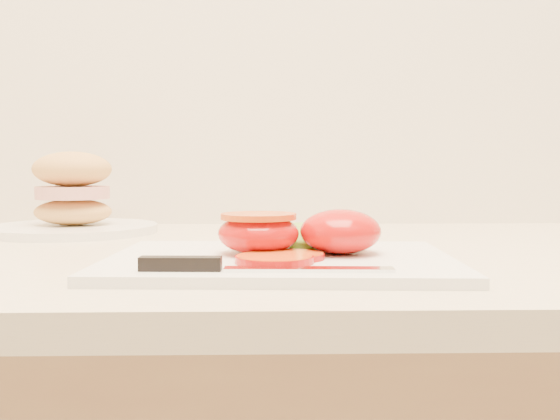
{
  "coord_description": "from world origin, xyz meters",
  "views": [
    {
      "loc": [
        -0.47,
        0.93,
        1.03
      ],
      "look_at": [
        -0.46,
        1.56,
        0.99
      ],
      "focal_mm": 40.0,
      "sensor_mm": 36.0,
      "label": 1
    }
  ],
  "objects": [
    {
      "name": "tomato_half_dome",
      "position": [
        -0.4,
        1.56,
        0.96
      ],
      "size": [
        0.08,
        0.08,
        0.05
      ],
      "primitive_type": "ellipsoid",
      "color": "red",
      "rests_on": "cutting_board"
    },
    {
      "name": "tomato_slice_1",
      "position": [
        -0.45,
        1.52,
        0.94
      ],
      "size": [
        0.06,
        0.06,
        0.01
      ],
      "primitive_type": "cylinder",
      "color": "#DD5D0F",
      "rests_on": "cutting_board"
    },
    {
      "name": "knife",
      "position": [
        -0.5,
        1.46,
        0.94
      ],
      "size": [
        0.22,
        0.03,
        0.01
      ],
      "rotation": [
        0.0,
        0.0,
        -0.04
      ],
      "color": "silver",
      "rests_on": "cutting_board"
    },
    {
      "name": "lettuce_leaf_0",
      "position": [
        -0.43,
        1.62,
        0.95
      ],
      "size": [
        0.13,
        0.12,
        0.02
      ],
      "primitive_type": "ellipsoid",
      "rotation": [
        0.0,
        0.0,
        0.7
      ],
      "color": "#7CB22F",
      "rests_on": "cutting_board"
    },
    {
      "name": "sandwich_plate",
      "position": [
        -0.76,
        1.86,
        0.97
      ],
      "size": [
        0.25,
        0.25,
        0.12
      ],
      "rotation": [
        0.0,
        0.0,
        -0.16
      ],
      "color": "white",
      "rests_on": "counter"
    },
    {
      "name": "tomato_half_cut",
      "position": [
        -0.48,
        1.56,
        0.96
      ],
      "size": [
        0.08,
        0.08,
        0.04
      ],
      "color": "red",
      "rests_on": "cutting_board"
    },
    {
      "name": "tomato_slice_0",
      "position": [
        -0.46,
        1.5,
        0.94
      ],
      "size": [
        0.07,
        0.07,
        0.01
      ],
      "primitive_type": "cylinder",
      "color": "#DD5D0F",
      "rests_on": "cutting_board"
    },
    {
      "name": "cutting_board",
      "position": [
        -0.46,
        1.55,
        0.94
      ],
      "size": [
        0.35,
        0.26,
        0.01
      ],
      "primitive_type": "cube",
      "rotation": [
        0.0,
        0.0,
        -0.05
      ],
      "color": "white",
      "rests_on": "counter"
    }
  ]
}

